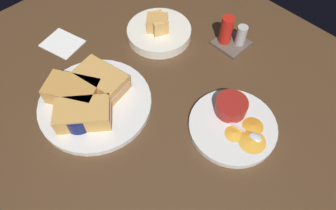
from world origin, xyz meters
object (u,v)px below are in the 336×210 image
object	(u,v)px
sandwich_half_near	(102,80)
bread_basket_rear	(159,31)
plate_sandwich_main	(95,103)
ramekin_dark_sauce	(78,116)
condiment_caddy	(231,36)
spoon_by_dark_ramekin	(92,102)
sandwich_half_extra	(83,114)
plate_chips_companion	(233,126)
spoon_by_gravy_ramekin	(251,134)
sandwich_half_far	(73,91)
ramekin_light_gravy	(231,106)

from	to	relation	value
sandwich_half_near	bread_basket_rear	bearing A→B (deg)	100.50
sandwich_half_near	plate_sandwich_main	bearing A→B (deg)	-60.57
sandwich_half_near	ramekin_dark_sauce	world-z (taller)	sandwich_half_near
ramekin_dark_sauce	condiment_caddy	world-z (taller)	condiment_caddy
ramekin_dark_sauce	plate_sandwich_main	bearing A→B (deg)	110.43
spoon_by_dark_ramekin	bread_basket_rear	xyz separation A→B (cm)	(-7.02, 29.87, 0.20)
plate_sandwich_main	sandwich_half_extra	bearing A→B (deg)	-60.57
bread_basket_rear	condiment_caddy	world-z (taller)	condiment_caddy
sandwich_half_extra	plate_chips_companion	world-z (taller)	sandwich_half_extra
plate_sandwich_main	spoon_by_gravy_ramekin	world-z (taller)	spoon_by_gravy_ramekin
sandwich_half_far	condiment_caddy	size ratio (longest dim) A/B	1.58
spoon_by_dark_ramekin	spoon_by_gravy_ramekin	distance (cm)	39.89
plate_sandwich_main	ramekin_light_gravy	xyz separation A→B (cm)	(25.56, 22.78, 2.69)
ramekin_dark_sauce	sandwich_half_near	bearing A→B (deg)	114.55
plate_sandwich_main	bread_basket_rear	bearing A→B (deg)	103.90
sandwich_half_far	plate_chips_companion	bearing A→B (deg)	34.17
sandwich_half_extra	plate_chips_companion	distance (cm)	36.19
plate_sandwich_main	plate_chips_companion	world-z (taller)	same
plate_sandwich_main	spoon_by_dark_ramekin	world-z (taller)	spoon_by_dark_ramekin
plate_chips_companion	condiment_caddy	bearing A→B (deg)	130.90
sandwich_half_extra	condiment_caddy	xyz separation A→B (cm)	(7.14, 46.74, -0.59)
sandwich_half_extra	bread_basket_rear	bearing A→B (deg)	106.29
ramekin_dark_sauce	spoon_by_gravy_ramekin	bearing A→B (deg)	40.78
plate_sandwich_main	sandwich_half_far	bearing A→B (deg)	-150.57
ramekin_light_gravy	bread_basket_rear	bearing A→B (deg)	169.06
spoon_by_dark_ramekin	sandwich_half_extra	bearing A→B (deg)	-54.41
sandwich_half_extra	bread_basket_rear	xyz separation A→B (cm)	(-9.90, 33.89, -1.84)
spoon_by_dark_ramekin	condiment_caddy	world-z (taller)	condiment_caddy
spoon_by_gravy_ramekin	plate_sandwich_main	bearing A→B (deg)	-148.13
ramekin_light_gravy	spoon_by_gravy_ramekin	size ratio (longest dim) A/B	0.80
sandwich_half_far	plate_chips_companion	xyz separation A→B (cm)	(33.56, 22.79, -3.20)
sandwich_half_near	ramekin_dark_sauce	xyz separation A→B (cm)	(4.96, -10.86, -0.10)
sandwich_half_far	condiment_caddy	bearing A→B (deg)	71.88
sandwich_half_near	sandwich_half_far	distance (cm)	7.76
plate_sandwich_main	sandwich_half_extra	distance (cm)	6.35
plate_chips_companion	spoon_by_gravy_ramekin	world-z (taller)	spoon_by_gravy_ramekin
sandwich_half_extra	spoon_by_gravy_ramekin	bearing A→B (deg)	39.76
plate_chips_companion	condiment_caddy	size ratio (longest dim) A/B	2.26
ramekin_dark_sauce	bread_basket_rear	distance (cm)	36.49
plate_chips_companion	ramekin_light_gravy	xyz separation A→B (cm)	(-3.22, 2.69, 2.69)
bread_basket_rear	plate_chips_companion	bearing A→B (deg)	-14.07
sandwich_half_near	spoon_by_gravy_ramekin	size ratio (longest dim) A/B	1.44
plate_sandwich_main	sandwich_half_near	bearing A→B (deg)	119.43
sandwich_half_far	spoon_by_gravy_ramekin	bearing A→B (deg)	31.57
ramekin_dark_sauce	plate_chips_companion	bearing A→B (deg)	44.63
plate_sandwich_main	plate_chips_companion	xyz separation A→B (cm)	(28.79, 20.09, 0.00)
plate_chips_companion	ramekin_light_gravy	world-z (taller)	ramekin_light_gravy
ramekin_light_gravy	spoon_by_dark_ramekin	bearing A→B (deg)	-137.57
ramekin_dark_sauce	bread_basket_rear	size ratio (longest dim) A/B	0.40
ramekin_light_gravy	sandwich_half_near	bearing A→B (deg)	-147.50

